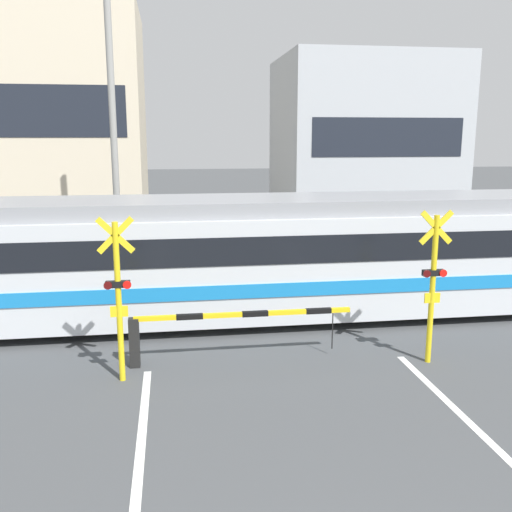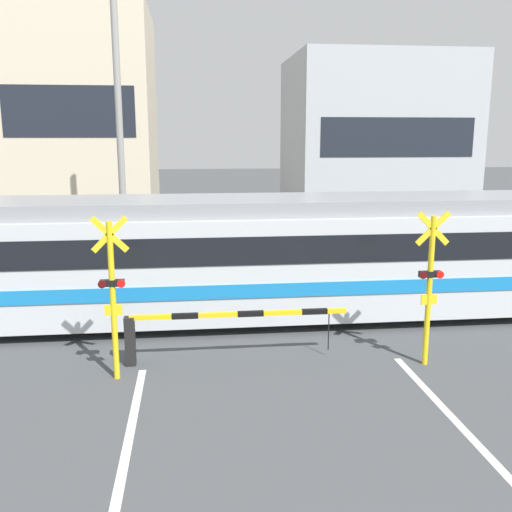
% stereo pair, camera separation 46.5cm
% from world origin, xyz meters
% --- Properties ---
extents(rail_track_near, '(50.00, 0.10, 0.08)m').
position_xyz_m(rail_track_near, '(0.00, 10.51, 0.04)').
color(rail_track_near, '#6B6051').
rests_on(rail_track_near, ground_plane).
extents(rail_track_far, '(50.00, 0.10, 0.08)m').
position_xyz_m(rail_track_far, '(0.00, 11.94, 0.04)').
color(rail_track_far, '#6B6051').
rests_on(rail_track_far, ground_plane).
extents(commuter_train, '(17.19, 2.88, 3.04)m').
position_xyz_m(commuter_train, '(-0.94, 11.23, 1.63)').
color(commuter_train, silver).
rests_on(commuter_train, ground_plane).
extents(crossing_barrier_near, '(4.49, 0.20, 1.04)m').
position_xyz_m(crossing_barrier_near, '(-1.54, 8.45, 0.77)').
color(crossing_barrier_near, black).
rests_on(crossing_barrier_near, ground_plane).
extents(crossing_barrier_far, '(4.49, 0.20, 1.04)m').
position_xyz_m(crossing_barrier_far, '(1.54, 14.07, 0.77)').
color(crossing_barrier_far, black).
rests_on(crossing_barrier_far, ground_plane).
extents(crossing_signal_left, '(0.68, 0.15, 3.10)m').
position_xyz_m(crossing_signal_left, '(-3.04, 7.83, 1.71)').
color(crossing_signal_left, yellow).
rests_on(crossing_signal_left, ground_plane).
extents(crossing_signal_right, '(0.68, 0.15, 3.10)m').
position_xyz_m(crossing_signal_right, '(3.04, 7.83, 1.71)').
color(crossing_signal_right, yellow).
rests_on(crossing_signal_right, ground_plane).
extents(pedestrian, '(0.38, 0.22, 1.63)m').
position_xyz_m(pedestrian, '(0.11, 17.76, 0.94)').
color(pedestrian, '#33384C').
rests_on(pedestrian, ground_plane).
extents(building_left_of_street, '(6.04, 6.67, 9.92)m').
position_xyz_m(building_left_of_street, '(-6.21, 24.37, 4.96)').
color(building_left_of_street, beige).
rests_on(building_left_of_street, ground_plane).
extents(building_right_of_street, '(7.89, 6.67, 8.13)m').
position_xyz_m(building_right_of_street, '(7.13, 24.37, 4.06)').
color(building_right_of_street, '#B2B7BC').
rests_on(building_right_of_street, ground_plane).
extents(utility_pole_streetside, '(0.22, 0.22, 8.70)m').
position_xyz_m(utility_pole_streetside, '(-3.79, 16.57, 4.35)').
color(utility_pole_streetside, gray).
rests_on(utility_pole_streetside, ground_plane).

